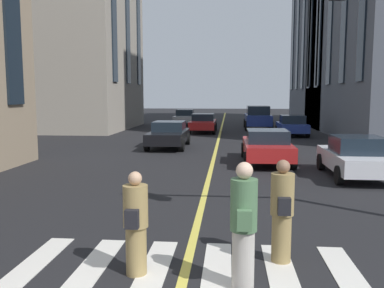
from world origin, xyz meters
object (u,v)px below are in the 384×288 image
at_px(car_red_far, 203,123).
at_px(pedestrian_near, 136,224).
at_px(pedestrian_companion, 282,211).
at_px(car_white_parked_b, 356,157).
at_px(pedestrian_far, 244,226).
at_px(car_black_mid, 169,134).
at_px(car_blue_oncoming, 258,117).
at_px(car_red_parked_a, 267,146).
at_px(car_silver_near, 185,117).
at_px(car_blue_trailing, 292,125).

bearing_deg(car_red_far, pedestrian_near, -178.73).
bearing_deg(pedestrian_companion, car_white_parked_b, -24.40).
relative_size(car_white_parked_b, pedestrian_far, 2.12).
distance_m(car_red_far, car_black_mid, 9.15).
height_order(car_white_parked_b, car_red_far, car_white_parked_b).
bearing_deg(car_blue_oncoming, car_red_parked_a, 177.44).
distance_m(car_white_parked_b, pedestrian_far, 9.33).
height_order(car_silver_near, pedestrian_near, pedestrian_near).
bearing_deg(pedestrian_companion, car_silver_near, 9.07).
xyz_separation_m(car_blue_trailing, pedestrian_near, (-22.39, 5.64, 0.11)).
bearing_deg(car_white_parked_b, car_silver_near, 19.23).
height_order(car_red_parked_a, pedestrian_companion, pedestrian_companion).
relative_size(car_black_mid, car_blue_oncoming, 0.94).
xyz_separation_m(car_white_parked_b, car_red_parked_a, (2.72, 2.71, 0.00)).
xyz_separation_m(car_silver_near, pedestrian_far, (-32.39, -4.35, 0.23)).
distance_m(car_blue_trailing, pedestrian_companion, 21.97).
xyz_separation_m(car_red_parked_a, pedestrian_far, (-11.13, 1.30, 0.23)).
bearing_deg(car_red_far, car_blue_trailing, -108.21).
bearing_deg(pedestrian_companion, car_blue_oncoming, -2.97).
height_order(car_black_mid, car_red_parked_a, same).
distance_m(car_blue_trailing, car_blue_oncoming, 5.54).
bearing_deg(car_white_parked_b, car_black_mid, 45.53).
distance_m(car_red_parked_a, pedestrian_companion, 10.14).
relative_size(car_blue_oncoming, pedestrian_near, 2.91).
distance_m(car_black_mid, pedestrian_near, 15.46).
bearing_deg(car_red_far, car_silver_near, 15.95).
distance_m(car_white_parked_b, car_red_parked_a, 3.84).
bearing_deg(car_blue_trailing, car_red_parked_a, 166.84).
relative_size(car_red_far, car_black_mid, 1.00).
xyz_separation_m(car_blue_oncoming, pedestrian_far, (-27.90, 2.06, -0.04)).
bearing_deg(car_black_mid, car_red_parked_a, -134.13).
bearing_deg(car_blue_oncoming, car_black_mid, 155.97).
bearing_deg(pedestrian_companion, pedestrian_near, 106.73).
xyz_separation_m(car_blue_trailing, pedestrian_far, (-22.73, 4.02, 0.23)).
distance_m(car_silver_near, car_blue_trailing, 12.78).
distance_m(car_red_parked_a, car_blue_oncoming, 16.79).
xyz_separation_m(car_white_parked_b, car_silver_near, (23.97, 8.36, 0.00)).
relative_size(car_blue_oncoming, pedestrian_companion, 2.74).
bearing_deg(car_red_parked_a, pedestrian_far, 173.32).
xyz_separation_m(car_red_parked_a, car_blue_oncoming, (16.77, -0.75, 0.27)).
xyz_separation_m(car_white_parked_b, pedestrian_companion, (-7.40, 3.36, 0.16)).
height_order(pedestrian_companion, pedestrian_far, pedestrian_far).
relative_size(car_red_far, car_blue_oncoming, 0.94).
bearing_deg(pedestrian_near, car_red_far, 1.27).
xyz_separation_m(car_white_parked_b, car_red_far, (16.34, 6.18, 0.00)).
distance_m(car_black_mid, car_blue_trailing, 10.22).
bearing_deg(car_blue_trailing, car_blue_oncoming, 20.76).
relative_size(car_silver_near, pedestrian_companion, 2.27).
relative_size(car_red_parked_a, pedestrian_near, 2.73).
bearing_deg(car_blue_oncoming, car_red_far, 126.66).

